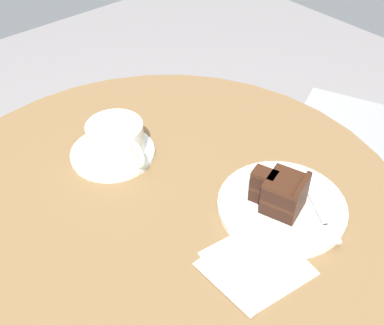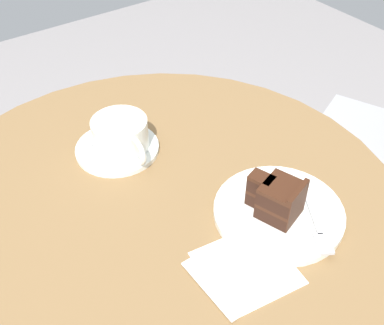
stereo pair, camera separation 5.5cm
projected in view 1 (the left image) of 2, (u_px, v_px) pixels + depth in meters
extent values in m
cylinder|color=brown|center=(160.00, 215.00, 0.78)|extent=(0.83, 0.83, 0.03)
cylinder|color=silver|center=(113.00, 153.00, 0.87)|extent=(0.15, 0.15, 0.01)
cylinder|color=silver|center=(116.00, 138.00, 0.85)|extent=(0.10, 0.10, 0.06)
cylinder|color=beige|center=(114.00, 126.00, 0.83)|extent=(0.09, 0.09, 0.00)
torus|color=silver|center=(135.00, 154.00, 0.82)|extent=(0.05, 0.01, 0.05)
cube|color=#B7B7BC|center=(93.00, 144.00, 0.88)|extent=(0.04, 0.08, 0.00)
ellipsoid|color=#B7B7BC|center=(108.00, 128.00, 0.91)|extent=(0.02, 0.02, 0.00)
cylinder|color=silver|center=(282.00, 206.00, 0.77)|extent=(0.21, 0.21, 0.01)
cube|color=black|center=(283.00, 202.00, 0.75)|extent=(0.07, 0.07, 0.02)
cube|color=black|center=(262.00, 194.00, 0.76)|extent=(0.04, 0.04, 0.02)
cube|color=#381C0F|center=(284.00, 196.00, 0.74)|extent=(0.07, 0.07, 0.01)
cube|color=#381C0F|center=(263.00, 188.00, 0.75)|extent=(0.04, 0.04, 0.01)
cube|color=black|center=(285.00, 189.00, 0.73)|extent=(0.07, 0.07, 0.02)
cube|color=black|center=(264.00, 181.00, 0.74)|extent=(0.04, 0.04, 0.02)
cube|color=#381C0F|center=(286.00, 182.00, 0.72)|extent=(0.07, 0.07, 0.01)
cube|color=#381C0F|center=(265.00, 174.00, 0.73)|extent=(0.04, 0.04, 0.01)
cube|color=#381C0F|center=(300.00, 199.00, 0.73)|extent=(0.03, 0.06, 0.07)
cube|color=#B7B7BC|center=(312.00, 199.00, 0.77)|extent=(0.10, 0.07, 0.00)
cube|color=#B7B7BC|center=(330.00, 234.00, 0.71)|extent=(0.04, 0.04, 0.00)
cube|color=silver|center=(258.00, 263.00, 0.69)|extent=(0.14, 0.14, 0.00)
cube|color=silver|center=(249.00, 267.00, 0.68)|extent=(0.11, 0.11, 0.00)
cylinder|color=#9E9EA3|center=(308.00, 150.00, 1.67)|extent=(0.02, 0.02, 0.42)
cylinder|color=#9E9EA3|center=(278.00, 211.00, 1.46)|extent=(0.02, 0.02, 0.42)
cube|color=#9E9EA3|center=(360.00, 139.00, 1.37)|extent=(0.50, 0.50, 0.02)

